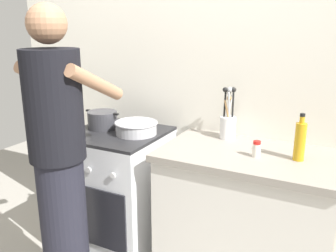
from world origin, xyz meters
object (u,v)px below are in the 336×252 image
utensil_crock (228,123)px  spice_bottle (257,149)px  oil_bottle (300,141)px  person (60,165)px  pot (102,120)px  mixing_bowl (136,127)px  stove_range (119,193)px

utensil_crock → spice_bottle: size_ratio=3.61×
oil_bottle → person: person is taller
pot → oil_bottle: (1.30, -0.02, 0.05)m
mixing_bowl → oil_bottle: size_ratio=1.11×
stove_range → utensil_crock: utensil_crock is taller
stove_range → utensil_crock: (0.70, 0.21, 0.55)m
utensil_crock → oil_bottle: bearing=-23.0°
utensil_crock → person: (-0.70, -0.76, -0.14)m
oil_bottle → person: bearing=-154.0°
utensil_crock → oil_bottle: size_ratio=1.29×
stove_range → oil_bottle: bearing=0.7°
pot → mixing_bowl: 0.28m
mixing_bowl → person: person is taller
utensil_crock → person: 1.04m
mixing_bowl → pot: bearing=178.3°
stove_range → oil_bottle: (1.16, 0.01, 0.56)m
person → spice_bottle: bearing=28.3°
utensil_crock → mixing_bowl: bearing=-161.6°
spice_bottle → oil_bottle: (0.21, 0.06, 0.06)m
spice_bottle → pot: bearing=176.3°
utensil_crock → person: bearing=-132.6°
pot → mixing_bowl: (0.28, -0.01, -0.01)m
mixing_bowl → person: size_ratio=0.17×
mixing_bowl → spice_bottle: (0.81, -0.06, -0.00)m
stove_range → person: (0.01, -0.55, 0.41)m
stove_range → oil_bottle: size_ratio=3.53×
stove_range → spice_bottle: spice_bottle is taller
pot → spice_bottle: 1.09m
spice_bottle → mixing_bowl: bearing=175.6°
mixing_bowl → person: 0.59m
utensil_crock → person: size_ratio=0.19×
mixing_bowl → oil_bottle: 1.02m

